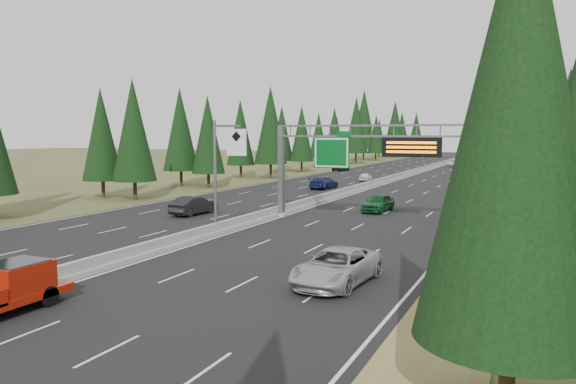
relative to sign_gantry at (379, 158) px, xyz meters
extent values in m
cube|color=black|center=(-8.92, 45.12, -5.23)|extent=(32.00, 260.00, 0.08)
cube|color=olive|center=(8.88, 45.12, -5.24)|extent=(3.60, 260.00, 0.06)
cube|color=#3E4621|center=(-26.72, 45.12, -5.24)|extent=(3.60, 260.00, 0.06)
cube|color=gray|center=(-8.92, 45.12, -5.04)|extent=(0.70, 260.00, 0.30)
cube|color=gray|center=(-8.92, 45.12, -4.64)|extent=(0.30, 260.00, 0.60)
cube|color=slate|center=(-8.57, 0.12, -1.29)|extent=(0.45, 0.45, 7.80)
cube|color=gray|center=(-8.57, 0.12, -5.04)|extent=(0.90, 0.90, 0.30)
cube|color=slate|center=(7.28, 0.12, -1.29)|extent=(0.45, 0.45, 7.80)
cube|color=gray|center=(7.28, 0.12, -5.04)|extent=(0.90, 0.90, 0.30)
cube|color=slate|center=(-0.64, 0.12, 2.53)|extent=(15.85, 0.35, 0.16)
cube|color=slate|center=(-0.64, 0.12, 1.69)|extent=(15.85, 0.35, 0.16)
cube|color=#054C19|center=(-3.92, -0.13, 0.36)|extent=(3.00, 0.10, 2.50)
cube|color=silver|center=(-3.92, -0.19, 0.36)|extent=(2.85, 0.02, 2.35)
cube|color=#054C19|center=(-2.92, -0.13, 1.86)|extent=(1.10, 0.10, 0.45)
cube|color=black|center=(2.58, -0.18, 0.86)|extent=(4.50, 0.40, 1.50)
cube|color=orange|center=(2.58, -0.40, 1.21)|extent=(3.80, 0.02, 0.18)
cube|color=orange|center=(2.58, -0.40, 0.86)|extent=(3.80, 0.02, 0.18)
cube|color=orange|center=(2.58, -0.40, 0.51)|extent=(3.80, 0.02, 0.18)
cylinder|color=slate|center=(-8.92, -9.88, -1.19)|extent=(0.20, 0.20, 8.00)
cube|color=gray|center=(-8.92, -9.88, -5.09)|extent=(0.50, 0.50, 0.20)
cube|color=slate|center=(-7.92, -9.88, 2.41)|extent=(2.00, 0.15, 0.15)
cube|color=silver|center=(-7.12, -10.00, 1.31)|extent=(1.50, 0.06, 1.80)
cylinder|color=black|center=(11.22, -28.53, -4.21)|extent=(0.40, 0.40, 2.11)
cone|color=black|center=(11.22, -28.53, 2.38)|extent=(4.75, 4.75, 11.08)
cylinder|color=black|center=(10.65, -11.96, -4.34)|extent=(0.40, 0.40, 1.86)
cone|color=black|center=(10.65, -11.96, 1.48)|extent=(4.19, 4.19, 9.78)
cylinder|color=black|center=(10.75, 3.27, -4.03)|extent=(0.40, 0.40, 2.48)
cone|color=black|center=(10.75, 3.27, 3.72)|extent=(5.58, 5.58, 13.01)
cylinder|color=black|center=(11.47, 20.81, -4.15)|extent=(0.40, 0.40, 2.23)
cone|color=black|center=(11.47, 20.81, 2.81)|extent=(5.02, 5.02, 11.71)
cylinder|color=black|center=(11.78, 38.27, -4.08)|extent=(0.40, 0.40, 2.37)
cone|color=black|center=(11.78, 38.27, 3.32)|extent=(5.33, 5.33, 12.44)
cylinder|color=black|center=(14.34, 35.01, -4.04)|extent=(0.40, 0.40, 2.45)
cone|color=black|center=(14.34, 35.01, 3.62)|extent=(5.52, 5.52, 12.88)
cylinder|color=black|center=(10.23, 52.18, -3.95)|extent=(0.40, 0.40, 2.64)
cone|color=black|center=(10.23, 52.18, 4.30)|extent=(5.94, 5.94, 13.86)
cylinder|color=black|center=(15.69, 52.14, -4.35)|extent=(0.40, 0.40, 1.83)
cone|color=black|center=(15.69, 52.14, 1.36)|extent=(4.11, 4.11, 9.60)
cylinder|color=black|center=(11.50, 69.48, -3.79)|extent=(0.40, 0.40, 2.96)
cone|color=black|center=(11.50, 69.48, 5.46)|extent=(6.66, 6.66, 15.53)
cylinder|color=black|center=(14.69, 69.97, -3.83)|extent=(0.40, 0.40, 2.88)
cone|color=black|center=(14.69, 69.97, 5.18)|extent=(6.48, 6.48, 15.13)
cylinder|color=black|center=(11.47, 86.76, -4.23)|extent=(0.40, 0.40, 2.07)
cone|color=black|center=(11.47, 86.76, 2.24)|extent=(4.66, 4.66, 10.87)
cylinder|color=black|center=(15.90, 87.38, -4.21)|extent=(0.40, 0.40, 2.12)
cone|color=black|center=(15.90, 87.38, 2.42)|extent=(4.77, 4.77, 11.14)
cylinder|color=black|center=(11.36, 101.72, -4.01)|extent=(0.40, 0.40, 2.52)
cone|color=black|center=(11.36, 101.72, 3.87)|extent=(5.67, 5.67, 13.23)
cylinder|color=black|center=(15.42, 104.45, -4.11)|extent=(0.40, 0.40, 2.32)
cone|color=black|center=(15.42, 104.45, 3.15)|extent=(5.23, 5.23, 12.20)
cylinder|color=black|center=(10.78, 118.32, -4.14)|extent=(0.40, 0.40, 2.26)
cone|color=black|center=(10.78, 118.32, 2.91)|extent=(5.08, 5.08, 11.85)
cylinder|color=black|center=(15.20, 121.39, -4.31)|extent=(0.40, 0.40, 1.93)
cone|color=black|center=(15.20, 121.39, 1.71)|extent=(4.33, 4.33, 10.11)
cylinder|color=black|center=(11.68, 135.96, -4.04)|extent=(0.40, 0.40, 2.45)
cone|color=black|center=(11.68, 135.96, 3.61)|extent=(5.51, 5.51, 12.87)
cylinder|color=black|center=(15.24, 136.42, -3.81)|extent=(0.40, 0.40, 2.91)
cone|color=black|center=(15.24, 136.42, 5.28)|extent=(6.55, 6.55, 15.28)
cylinder|color=black|center=(12.06, 154.57, -4.14)|extent=(0.40, 0.40, 2.26)
cone|color=black|center=(12.06, 154.57, 2.92)|extent=(5.08, 5.08, 11.85)
cylinder|color=black|center=(15.16, 151.90, -4.29)|extent=(0.40, 0.40, 1.96)
cone|color=black|center=(15.16, 151.90, 1.83)|extent=(4.40, 4.40, 10.27)
cylinder|color=black|center=(-28.17, 4.73, -4.22)|extent=(0.40, 0.40, 2.09)
cone|color=black|center=(-28.17, 4.73, 2.30)|extent=(4.70, 4.70, 10.97)
cylinder|color=black|center=(-33.04, 5.19, -4.29)|extent=(0.40, 0.40, 1.96)
cone|color=black|center=(-33.04, 5.19, 1.83)|extent=(4.40, 4.40, 10.28)
cylinder|color=black|center=(-28.35, 19.56, -4.30)|extent=(0.40, 0.40, 1.94)
cone|color=black|center=(-28.35, 19.56, 1.77)|extent=(4.37, 4.37, 10.20)
cylinder|color=black|center=(-33.25, 20.35, -4.20)|extent=(0.40, 0.40, 2.14)
cone|color=black|center=(-33.25, 20.35, 2.48)|extent=(4.81, 4.81, 11.22)
cylinder|color=black|center=(-27.92, 37.20, -4.10)|extent=(0.40, 0.40, 2.35)
cone|color=black|center=(-27.92, 37.20, 3.23)|extent=(5.28, 5.28, 12.31)
cylinder|color=black|center=(-33.28, 36.99, -4.25)|extent=(0.40, 0.40, 2.03)
cone|color=black|center=(-33.28, 36.99, 2.10)|extent=(4.57, 4.57, 10.67)
cylinder|color=black|center=(-29.50, 53.43, -4.28)|extent=(0.40, 0.40, 1.97)
cone|color=black|center=(-29.50, 53.43, 1.89)|extent=(4.44, 4.44, 10.36)
cylinder|color=black|center=(-33.88, 54.01, -4.27)|extent=(0.40, 0.40, 1.99)
cone|color=black|center=(-33.88, 54.01, 1.94)|extent=(4.47, 4.47, 10.44)
cylinder|color=black|center=(-29.24, 70.57, -4.25)|extent=(0.40, 0.40, 2.05)
cone|color=black|center=(-29.24, 70.57, 2.15)|extent=(4.61, 4.61, 10.75)
cylinder|color=black|center=(-32.40, 69.41, -4.34)|extent=(0.40, 0.40, 1.87)
cone|color=black|center=(-32.40, 69.41, 1.49)|extent=(4.20, 4.20, 9.80)
cylinder|color=black|center=(-29.01, 85.05, -4.01)|extent=(0.40, 0.40, 2.53)
cone|color=black|center=(-29.01, 85.05, 3.89)|extent=(5.68, 5.68, 13.26)
cylinder|color=black|center=(-33.87, 85.06, -4.37)|extent=(0.40, 0.40, 1.80)
cone|color=black|center=(-33.87, 85.06, 1.26)|extent=(4.05, 4.05, 9.45)
cylinder|color=black|center=(-29.07, 102.52, -4.30)|extent=(0.40, 0.40, 1.94)
cone|color=black|center=(-29.07, 102.52, 1.77)|extent=(4.37, 4.37, 10.19)
cylinder|color=black|center=(-32.62, 103.09, -3.76)|extent=(0.40, 0.40, 3.01)
cone|color=black|center=(-32.62, 103.09, 5.65)|extent=(6.78, 6.78, 15.81)
cylinder|color=black|center=(-28.87, 122.08, -3.92)|extent=(0.40, 0.40, 2.70)
cone|color=black|center=(-28.87, 122.08, 4.51)|extent=(6.07, 6.07, 14.16)
cylinder|color=black|center=(-33.28, 120.92, -4.35)|extent=(0.40, 0.40, 1.84)
cone|color=black|center=(-33.28, 120.92, 1.40)|extent=(4.14, 4.14, 9.66)
cylinder|color=black|center=(-29.77, 134.85, -4.14)|extent=(0.40, 0.40, 2.25)
cone|color=black|center=(-29.77, 134.85, 2.88)|extent=(5.06, 5.06, 11.80)
cylinder|color=black|center=(-33.67, 135.60, -4.35)|extent=(0.40, 0.40, 1.84)
cone|color=black|center=(-33.67, 135.60, 1.42)|extent=(4.15, 4.15, 9.68)
cylinder|color=black|center=(-29.24, 154.14, -4.10)|extent=(0.40, 0.40, 2.33)
cone|color=black|center=(-29.24, 154.14, 3.19)|extent=(5.25, 5.25, 12.25)
cylinder|color=black|center=(-33.89, 152.80, -4.11)|extent=(0.40, 0.40, 2.31)
cone|color=black|center=(-33.89, 152.80, 3.10)|extent=(5.19, 5.19, 12.12)
imported|color=#A8A9AD|center=(3.13, -18.50, -4.36)|extent=(3.23, 6.18, 1.66)
cylinder|color=black|center=(-8.32, -26.72, -4.76)|extent=(0.32, 0.85, 0.85)
cylinder|color=black|center=(-6.52, -26.72, -4.76)|extent=(0.32, 0.85, 0.85)
cube|color=#A71C0A|center=(-7.42, -27.46, -3.86)|extent=(2.01, 2.33, 1.17)
cube|color=black|center=(-7.42, -27.46, -3.55)|extent=(1.80, 2.01, 0.58)
imported|color=#145824|center=(-1.77, 6.42, -4.37)|extent=(2.23, 4.90, 1.63)
imported|color=#5B1D0D|center=(4.86, 29.78, -4.52)|extent=(1.43, 4.08, 1.34)
imported|color=black|center=(2.29, 52.09, -4.47)|extent=(2.08, 4.97, 1.43)
imported|color=white|center=(-5.85, 82.83, -4.49)|extent=(2.36, 5.05, 1.40)
imported|color=black|center=(-5.00, 111.89, -4.42)|extent=(2.12, 4.62, 1.54)
imported|color=black|center=(-15.99, -2.16, -4.38)|extent=(2.06, 5.04, 1.62)
imported|color=#161D4D|center=(-13.88, 24.24, -4.40)|extent=(2.49, 5.53, 1.57)
imported|color=silver|center=(-12.18, 37.21, -4.54)|extent=(1.86, 3.93, 1.30)
imported|color=black|center=(-23.42, 58.35, -4.54)|extent=(2.47, 4.80, 1.30)
camera|label=1|loc=(11.84, -43.09, 1.92)|focal=35.00mm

